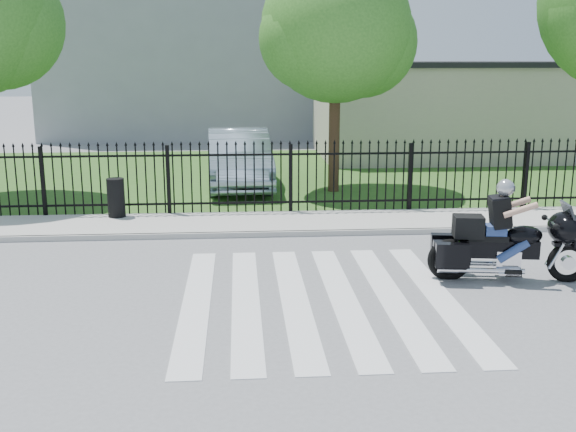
{
  "coord_description": "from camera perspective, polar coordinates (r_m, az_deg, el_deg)",
  "views": [
    {
      "loc": [
        -1.28,
        -10.38,
        3.88
      ],
      "look_at": [
        -0.38,
        1.75,
        1.0
      ],
      "focal_mm": 42.0,
      "sensor_mm": 36.0,
      "label": 1
    }
  ],
  "objects": [
    {
      "name": "tree_mid",
      "position": [
        19.59,
        4.07,
        15.59
      ],
      "size": [
        4.2,
        4.2,
        6.78
      ],
      "color": "#382316",
      "rests_on": "ground"
    },
    {
      "name": "sidewalk",
      "position": [
        15.89,
        0.5,
        -0.58
      ],
      "size": [
        40.0,
        2.0,
        0.12
      ],
      "primitive_type": "cube",
      "color": "#ADAAA3",
      "rests_on": "ground"
    },
    {
      "name": "iron_fence",
      "position": [
        16.69,
        0.23,
        3.05
      ],
      "size": [
        26.0,
        0.04,
        1.8
      ],
      "color": "black",
      "rests_on": "ground"
    },
    {
      "name": "grass_strip",
      "position": [
        22.74,
        -0.95,
        3.53
      ],
      "size": [
        40.0,
        12.0,
        0.02
      ],
      "primitive_type": "cube",
      "color": "#2A521C",
      "rests_on": "ground"
    },
    {
      "name": "building_low",
      "position": [
        27.73,
        13.3,
        8.57
      ],
      "size": [
        10.0,
        6.0,
        3.5
      ],
      "primitive_type": "cube",
      "color": "#BCB19C",
      "rests_on": "ground"
    },
    {
      "name": "ground",
      "position": [
        11.15,
        2.63,
        -7.05
      ],
      "size": [
        120.0,
        120.0,
        0.0
      ],
      "primitive_type": "plane",
      "color": "slate",
      "rests_on": "ground"
    },
    {
      "name": "litter_bin",
      "position": [
        16.67,
        -14.35,
        1.51
      ],
      "size": [
        0.49,
        0.49,
        0.93
      ],
      "primitive_type": "cylinder",
      "rotation": [
        0.0,
        0.0,
        -0.21
      ],
      "color": "black",
      "rests_on": "sidewalk"
    },
    {
      "name": "curb",
      "position": [
        14.93,
        0.82,
        -1.5
      ],
      "size": [
        40.0,
        0.12,
        0.12
      ],
      "primitive_type": "cube",
      "color": "#ADAAA3",
      "rests_on": "ground"
    },
    {
      "name": "building_tall",
      "position": [
        36.48,
        -7.23,
        16.56
      ],
      "size": [
        15.0,
        10.0,
        12.0
      ],
      "primitive_type": "cube",
      "color": "#909398",
      "rests_on": "ground"
    },
    {
      "name": "parked_car",
      "position": [
        20.54,
        -4.17,
        4.89
      ],
      "size": [
        2.04,
        5.29,
        1.72
      ],
      "primitive_type": "imported",
      "rotation": [
        0.0,
        0.0,
        0.04
      ],
      "color": "#8FA2B4",
      "rests_on": "grass_strip"
    },
    {
      "name": "crosswalk",
      "position": [
        11.15,
        2.63,
        -7.02
      ],
      "size": [
        5.0,
        5.5,
        0.01
      ],
      "primitive_type": null,
      "color": "silver",
      "rests_on": "ground"
    },
    {
      "name": "building_low_roof",
      "position": [
        27.64,
        13.51,
        12.39
      ],
      "size": [
        10.2,
        6.2,
        0.2
      ],
      "primitive_type": "cube",
      "color": "black",
      "rests_on": "building_low"
    },
    {
      "name": "motorcycle_rider",
      "position": [
        12.45,
        17.89,
        -1.83
      ],
      "size": [
        2.81,
        1.17,
        1.86
      ],
      "rotation": [
        0.0,
        0.0,
        -0.15
      ],
      "color": "black",
      "rests_on": "ground"
    }
  ]
}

